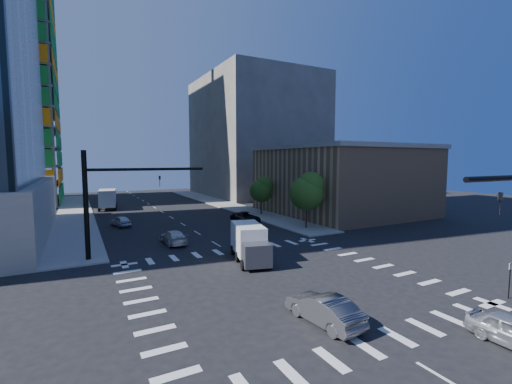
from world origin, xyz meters
TOP-DOWN VIEW (x-y plane):
  - ground at (0.00, 0.00)m, footprint 160.00×160.00m
  - road_markings at (0.00, 0.00)m, footprint 20.00×20.00m
  - sidewalk_ne at (12.50, 40.00)m, footprint 5.00×60.00m
  - sidewalk_nw at (-12.50, 40.00)m, footprint 5.00×60.00m
  - commercial_building at (25.00, 22.00)m, footprint 20.50×22.50m
  - bg_building_ne at (27.00, 55.00)m, footprint 24.00×30.00m
  - signal_mast_nw at (-10.00, 11.50)m, footprint 10.20×0.40m
  - tree_south at (12.63, 13.90)m, footprint 4.16×4.16m
  - tree_north at (12.93, 25.90)m, footprint 3.54×3.52m
  - no_parking_sign at (10.70, -9.00)m, footprint 0.30×0.06m
  - car_nb_far at (7.70, 21.02)m, footprint 2.61×5.34m
  - car_sb_near at (-3.74, 14.04)m, footprint 1.98×4.66m
  - car_sb_mid at (-7.34, 26.22)m, footprint 2.54×4.16m
  - car_sb_cross at (-1.21, -6.27)m, footprint 1.95×4.65m
  - box_truck_near at (0.33, 5.05)m, footprint 3.67×6.01m
  - box_truck_far at (-7.45, 43.95)m, footprint 3.53×6.79m

SIDE VIEW (x-z plane):
  - ground at x=0.00m, z-range 0.00..0.00m
  - road_markings at x=0.00m, z-range 0.00..0.01m
  - sidewalk_ne at x=12.50m, z-range 0.00..0.15m
  - sidewalk_nw at x=-12.50m, z-range 0.00..0.15m
  - car_sb_mid at x=-7.34m, z-range 0.00..1.32m
  - car_sb_near at x=-3.74m, z-range 0.00..1.34m
  - car_nb_far at x=7.70m, z-range 0.00..1.46m
  - car_sb_cross at x=-1.21m, z-range 0.00..1.49m
  - box_truck_near at x=0.33m, z-range -0.17..2.77m
  - no_parking_sign at x=10.70m, z-range 0.28..2.48m
  - box_truck_far at x=-7.45m, z-range -0.20..3.22m
  - tree_north at x=12.93m, z-range 1.10..6.88m
  - tree_south at x=12.63m, z-range 1.27..8.10m
  - commercial_building at x=25.00m, z-range 0.01..10.61m
  - signal_mast_nw at x=-10.00m, z-range 0.99..9.99m
  - bg_building_ne at x=27.00m, z-range 0.00..28.00m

